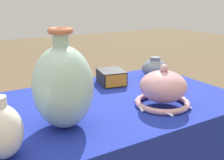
% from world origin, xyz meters
% --- Properties ---
extents(display_table, '(1.29, 0.66, 0.72)m').
position_xyz_m(display_table, '(0.00, -0.02, 0.64)').
color(display_table, '#38383D').
rests_on(display_table, ground_plane).
extents(vase_tall_bulbous, '(0.19, 0.19, 0.31)m').
position_xyz_m(vase_tall_bulbous, '(-0.10, -0.12, 0.86)').
color(vase_tall_bulbous, '#A8CCB7').
rests_on(vase_tall_bulbous, display_table).
extents(vase_dome_bell, '(0.22, 0.21, 0.16)m').
position_xyz_m(vase_dome_bell, '(0.28, -0.15, 0.79)').
color(vase_dome_bell, '#D19399').
rests_on(vase_dome_bell, display_table).
extents(mosaic_tile_box, '(0.14, 0.16, 0.07)m').
position_xyz_m(mosaic_tile_box, '(0.26, 0.18, 0.76)').
color(mosaic_tile_box, '#232328').
rests_on(mosaic_tile_box, display_table).
extents(jar_round_ivory, '(0.11, 0.11, 0.16)m').
position_xyz_m(jar_round_ivory, '(-0.30, -0.21, 0.80)').
color(jar_round_ivory, white).
rests_on(jar_round_ivory, display_table).
extents(jar_round_slate, '(0.13, 0.13, 0.11)m').
position_xyz_m(jar_round_slate, '(0.50, 0.16, 0.77)').
color(jar_round_slate, slate).
rests_on(jar_round_slate, display_table).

